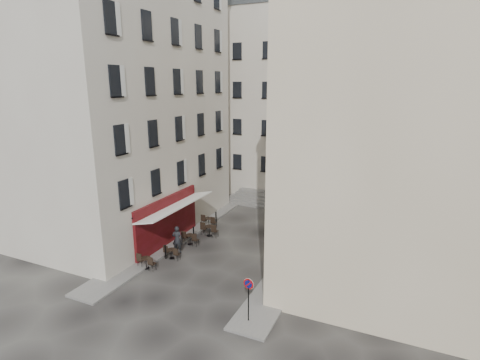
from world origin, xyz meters
The scene contains 18 objects.
ground centered at (0.00, 0.00, 0.00)m, with size 90.00×90.00×0.00m, color black.
sidewalk_left centered at (-4.50, 4.00, 0.06)m, with size 2.00×22.00×0.12m, color slate.
sidewalk_right centered at (4.50, 3.00, 0.06)m, with size 2.00×18.00×0.12m, color slate.
building_left centered at (-10.50, 3.00, 10.31)m, with size 12.20×16.20×20.60m.
building_right centered at (10.50, 3.50, 9.31)m, with size 12.20×14.20×18.60m.
building_back centered at (-1.00, 19.00, 9.31)m, with size 18.20×10.20×18.60m.
cafe_storefront centered at (-4.32, 1.00, 1.88)m, with size 1.74×7.30×3.50m.
stone_steps centered at (0.00, 12.57, 0.40)m, with size 9.00×3.15×0.80m.
bollard_near centered at (-3.25, -1.00, 0.53)m, with size 0.12×0.12×0.98m.
bollard_mid centered at (-3.25, 2.50, 0.53)m, with size 0.12×0.12×0.98m.
bollard_far centered at (-3.25, 6.00, 0.53)m, with size 0.12×0.12×0.98m.
no_parking_sign centered at (4.30, -4.97, 1.64)m, with size 0.52×0.14×2.31m.
bistro_table_a centered at (-3.51, -2.61, 0.47)m, with size 1.30×0.61×0.92m.
bistro_table_b centered at (-2.87, -0.83, 0.43)m, with size 1.19×0.56×0.84m.
bistro_table_c centered at (-2.95, 1.56, 0.47)m, with size 1.32×0.62×0.93m.
bistro_table_d centered at (-2.46, 3.46, 0.51)m, with size 1.41×0.66×0.99m.
bistro_table_e centered at (-3.38, 5.06, 0.48)m, with size 1.32×0.62×0.93m.
pedestrian centered at (-3.06, 0.11, 0.95)m, with size 0.69×0.45×1.89m, color black.
Camera 1 is at (10.37, -19.34, 11.06)m, focal length 28.00 mm.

